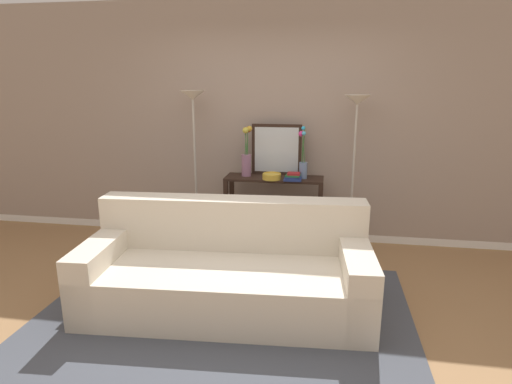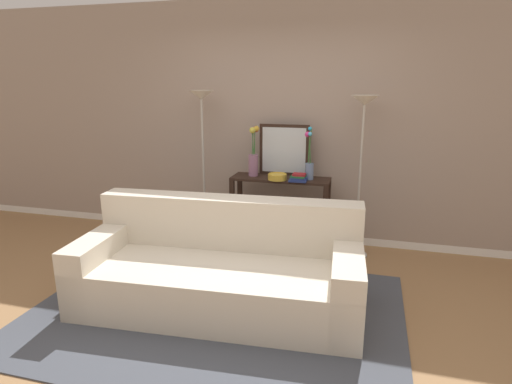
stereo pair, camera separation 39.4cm
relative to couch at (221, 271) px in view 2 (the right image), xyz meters
name	(u,v)px [view 2 (the right image)]	position (x,y,z in m)	size (l,w,h in m)	color
ground_plane	(227,321)	(0.14, -0.24, -0.32)	(16.00, 16.00, 0.02)	#9E754C
back_wall	(281,124)	(0.14, 1.79, 1.08)	(12.00, 0.15, 2.78)	white
area_rug	(215,313)	(0.00, -0.17, -0.30)	(3.06, 2.17, 0.01)	#474C56
couch	(221,271)	(0.00, 0.00, 0.00)	(2.41, 1.14, 0.88)	beige
console_table	(280,201)	(0.22, 1.41, 0.25)	(1.10, 0.35, 0.83)	black
floor_lamp_left	(202,125)	(-0.70, 1.38, 1.09)	(0.28, 0.28, 1.78)	#B7B2A8
floor_lamp_right	(363,132)	(1.08, 1.38, 1.06)	(0.28, 0.28, 1.74)	#B7B2A8
wall_mirror	(284,150)	(0.22, 1.55, 0.81)	(0.57, 0.02, 0.58)	black
vase_tall_flowers	(254,156)	(-0.10, 1.43, 0.75)	(0.12, 0.13, 0.57)	gray
vase_short_flowers	(309,163)	(0.53, 1.41, 0.71)	(0.11, 0.11, 0.57)	#6B84AD
fruit_bowl	(277,177)	(0.20, 1.31, 0.56)	(0.21, 0.21, 0.07)	gold
book_stack	(298,178)	(0.44, 1.30, 0.56)	(0.19, 0.16, 0.08)	navy
book_row_under_console	(261,240)	(-0.01, 1.41, -0.25)	(0.47, 0.18, 0.13)	#6B3360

